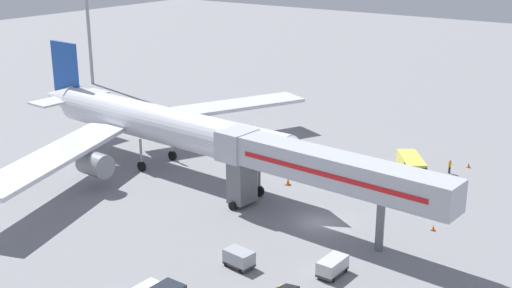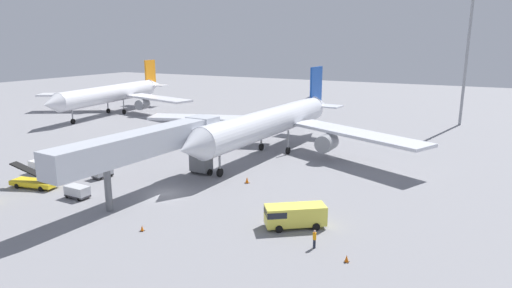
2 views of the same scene
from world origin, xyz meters
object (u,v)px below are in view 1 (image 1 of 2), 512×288
(safety_cone_alpha, at_px, (288,181))
(safety_cone_bravo, at_px, (469,165))
(ground_crew_worker_foreground, at_px, (450,166))
(service_van_far_right, at_px, (411,165))
(baggage_cart_far_center, at_px, (239,258))
(safety_cone_charlie, at_px, (433,228))
(jet_bridge, at_px, (315,169))
(airplane_at_gate, at_px, (158,125))
(baggage_cart_far_left, at_px, (332,266))

(safety_cone_alpha, height_order, safety_cone_bravo, safety_cone_alpha)
(ground_crew_worker_foreground, bearing_deg, service_van_far_right, 135.71)
(baggage_cart_far_center, xyz_separation_m, safety_cone_bravo, (33.57, -7.06, -0.50))
(ground_crew_worker_foreground, relative_size, safety_cone_alpha, 2.08)
(safety_cone_alpha, xyz_separation_m, safety_cone_charlie, (-1.91, -16.55, -0.10))
(jet_bridge, bearing_deg, baggage_cart_far_center, 173.28)
(safety_cone_alpha, distance_m, safety_cone_bravo, 21.22)
(airplane_at_gate, distance_m, safety_cone_charlie, 31.87)
(safety_cone_bravo, bearing_deg, airplane_at_gate, 124.68)
(service_van_far_right, xyz_separation_m, ground_crew_worker_foreground, (3.19, -3.12, -0.36))
(safety_cone_alpha, bearing_deg, baggage_cart_far_center, -159.24)
(baggage_cart_far_center, xyz_separation_m, ground_crew_worker_foreground, (30.49, -5.96, 0.06))
(baggage_cart_far_left, bearing_deg, ground_crew_worker_foreground, 1.40)
(safety_cone_alpha, bearing_deg, ground_crew_worker_foreground, -43.46)
(baggage_cart_far_center, bearing_deg, safety_cone_bravo, -11.88)
(baggage_cart_far_left, xyz_separation_m, safety_cone_alpha, (14.13, 13.18, -0.39))
(jet_bridge, bearing_deg, safety_cone_charlie, -56.59)
(baggage_cart_far_left, distance_m, safety_cone_bravo, 30.42)
(service_van_far_right, bearing_deg, safety_cone_bravo, -33.96)
(baggage_cart_far_center, bearing_deg, safety_cone_charlie, -33.01)
(baggage_cart_far_left, height_order, safety_cone_charlie, baggage_cart_far_left)
(safety_cone_alpha, height_order, safety_cone_charlie, safety_cone_alpha)
(service_van_far_right, bearing_deg, ground_crew_worker_foreground, -44.29)
(baggage_cart_far_left, bearing_deg, airplane_at_gate, 69.27)
(baggage_cart_far_center, distance_m, safety_cone_alpha, 18.49)
(service_van_far_right, relative_size, safety_cone_alpha, 7.46)
(baggage_cart_far_center, height_order, safety_cone_charlie, baggage_cart_far_center)
(safety_cone_charlie, bearing_deg, ground_crew_worker_foreground, 14.97)
(airplane_at_gate, height_order, ground_crew_worker_foreground, airplane_at_gate)
(baggage_cart_far_left, relative_size, baggage_cart_far_center, 1.12)
(ground_crew_worker_foreground, bearing_deg, safety_cone_bravo, -19.79)
(jet_bridge, relative_size, service_van_far_right, 4.12)
(ground_crew_worker_foreground, distance_m, safety_cone_alpha, 18.19)
(baggage_cart_far_left, bearing_deg, safety_cone_bravo, -0.83)
(ground_crew_worker_foreground, height_order, safety_cone_alpha, ground_crew_worker_foreground)
(airplane_at_gate, bearing_deg, service_van_far_right, -61.00)
(service_van_far_right, xyz_separation_m, safety_cone_alpha, (-10.00, 9.39, -0.83))
(jet_bridge, height_order, safety_cone_bravo, jet_bridge)
(airplane_at_gate, distance_m, baggage_cart_far_center, 25.87)
(jet_bridge, relative_size, safety_cone_bravo, 40.01)
(jet_bridge, bearing_deg, safety_cone_bravo, -13.88)
(baggage_cart_far_center, height_order, ground_crew_worker_foreground, ground_crew_worker_foreground)
(airplane_at_gate, bearing_deg, baggage_cart_far_left, -110.73)
(airplane_at_gate, xyz_separation_m, ground_crew_worker_foreground, (16.69, -27.46, -4.03))
(airplane_at_gate, bearing_deg, safety_cone_alpha, -76.86)
(safety_cone_alpha, distance_m, safety_cone_charlie, 16.66)
(airplane_at_gate, xyz_separation_m, baggage_cart_far_left, (-10.64, -28.12, -4.10))
(jet_bridge, bearing_deg, ground_crew_worker_foreground, -12.98)
(safety_cone_bravo, distance_m, safety_cone_charlie, 18.42)
(jet_bridge, relative_size, safety_cone_alpha, 30.70)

